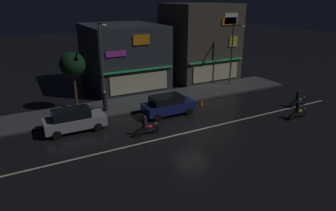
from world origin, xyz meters
name	(u,v)px	position (x,y,z in m)	size (l,w,h in m)	color
ground_plane	(191,132)	(0.00, 0.00, 0.00)	(140.00, 140.00, 0.00)	black
lane_divider_stripe	(191,132)	(0.00, 0.00, 0.01)	(29.14, 0.16, 0.01)	beige
sidewalk_far	(148,101)	(0.00, 7.49, 0.07)	(30.67, 4.03, 0.14)	#424447
storefront_left_block	(199,42)	(9.20, 13.05, 4.27)	(7.45, 7.25, 8.54)	#4C443A
storefront_center_block	(123,56)	(0.00, 13.97, 3.26)	(7.47, 9.09, 6.52)	#2D333D
streetlamp_west	(102,60)	(-4.18, 7.13, 4.40)	(0.44, 1.64, 7.24)	#47494C
streetlamp_mid	(233,49)	(10.19, 8.00, 4.00)	(0.44, 1.64, 6.47)	#47494C
pedestrian_on_sidewalk	(105,102)	(-4.32, 6.73, 0.95)	(0.38, 0.38, 1.75)	#232328
street_tree	(72,65)	(-6.32, 8.55, 3.91)	(2.11, 2.11, 4.86)	#473323
parked_car_near_kerb	(168,105)	(0.07, 3.71, 0.87)	(4.30, 1.98, 1.67)	navy
parked_car_trailing	(74,120)	(-7.41, 4.15, 0.87)	(4.30, 1.98, 1.67)	#9EA0A5
motorcycle_lead	(298,111)	(8.79, -1.91, 0.63)	(1.90, 0.60, 1.52)	black
motorcycle_following	(146,127)	(-3.12, 0.99, 0.63)	(1.90, 0.60, 1.52)	black
motorcycle_opposite_lane	(298,100)	(11.15, 0.00, 0.63)	(1.90, 0.60, 1.52)	black
traffic_cone	(201,102)	(3.84, 4.43, 0.28)	(0.36, 0.36, 0.55)	orange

